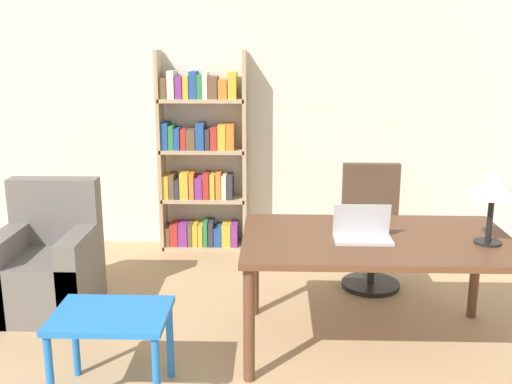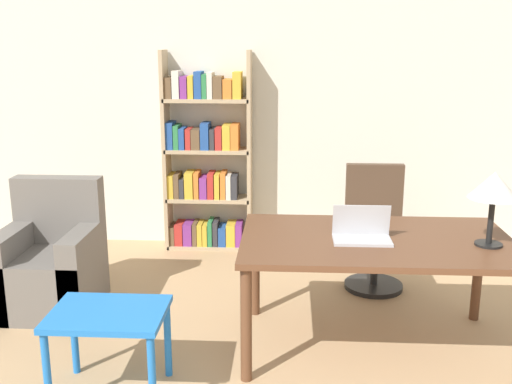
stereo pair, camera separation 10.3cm
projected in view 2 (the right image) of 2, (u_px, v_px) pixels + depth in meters
The scene contains 8 objects.
wall_back at pixel (291, 112), 5.90m from camera, with size 8.00×0.06×2.70m.
desk at pixel (376, 250), 3.92m from camera, with size 1.76×1.05×0.78m.
laptop at pixel (362, 233), 3.85m from camera, with size 0.37×0.21×0.22m.
table_lamp at pixel (494, 188), 3.67m from camera, with size 0.31×0.31×0.47m.
office_chair at pixel (375, 232), 5.03m from camera, with size 0.51×0.51×1.02m.
side_table_blue at pixel (109, 324), 3.44m from camera, with size 0.66×0.50×0.53m.
armchair at pixel (52, 267), 4.63m from camera, with size 0.70×0.71×0.99m.
bookshelf at pixel (206, 162), 5.87m from camera, with size 0.86×0.28×1.95m.
Camera 2 is at (-0.01, -1.39, 2.01)m, focal length 42.00 mm.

